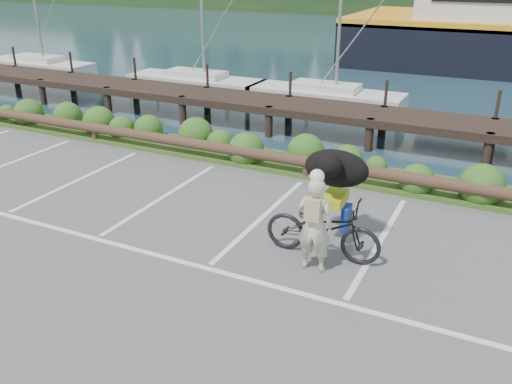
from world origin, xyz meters
TOP-DOWN VIEW (x-y plane):
  - ground at (0.00, 0.00)m, footprint 72.00×72.00m
  - harbor_backdrop at (0.40, 78.42)m, footprint 170.00×160.00m
  - vegetation_strip at (0.00, 5.30)m, footprint 34.00×1.60m
  - log_rail at (0.00, 4.60)m, footprint 32.00×0.30m
  - bicycle at (1.73, 0.97)m, footprint 2.25×0.86m
  - cyclist at (1.75, 0.45)m, footprint 0.67×0.45m
  - dog at (1.70, 1.69)m, footprint 0.67×1.29m

SIDE VIEW (x-z plane):
  - harbor_backdrop at x=0.40m, z-range -15.00..15.00m
  - ground at x=0.00m, z-range 0.00..0.00m
  - log_rail at x=0.00m, z-range -0.30..0.30m
  - vegetation_strip at x=0.00m, z-range 0.00..0.10m
  - bicycle at x=1.73m, z-range 0.00..1.17m
  - cyclist at x=1.75m, z-range 0.00..1.79m
  - dog at x=1.70m, z-range 1.17..1.90m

